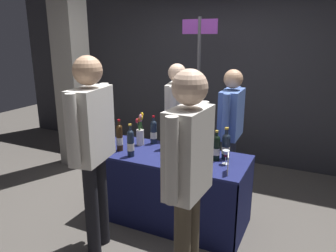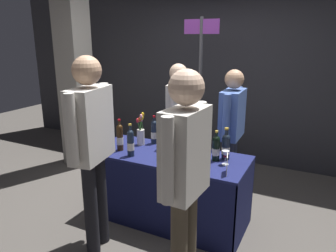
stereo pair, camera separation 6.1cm
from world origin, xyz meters
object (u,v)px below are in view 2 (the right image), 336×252
(tasting_table, at_px, (168,175))
(wine_glass_near_vendor, at_px, (183,141))
(taster_foreground_right, at_px, (91,138))
(display_bottle_0, at_px, (120,137))
(wine_glass_near_taster, at_px, (226,155))
(vendor_presenter, at_px, (232,124))
(booth_signpost, at_px, (200,84))
(concrete_pillar, at_px, (74,56))
(wine_glass_mid, at_px, (193,149))
(featured_wine_bottle, at_px, (171,134))
(flower_vase, at_px, (141,133))

(tasting_table, relative_size, wine_glass_near_vendor, 10.66)
(taster_foreground_right, bearing_deg, display_bottle_0, 3.44)
(display_bottle_0, xyz_separation_m, wine_glass_near_taster, (1.11, 0.12, -0.05))
(vendor_presenter, relative_size, booth_signpost, 0.73)
(display_bottle_0, xyz_separation_m, booth_signpost, (0.38, 1.30, 0.42))
(concrete_pillar, xyz_separation_m, taster_foreground_right, (1.58, -1.57, -0.55))
(display_bottle_0, relative_size, wine_glass_mid, 2.72)
(vendor_presenter, xyz_separation_m, booth_signpost, (-0.57, 0.44, 0.37))
(featured_wine_bottle, bearing_deg, flower_vase, -163.53)
(display_bottle_0, xyz_separation_m, flower_vase, (0.10, 0.25, -0.01))
(featured_wine_bottle, distance_m, vendor_presenter, 0.73)
(featured_wine_bottle, bearing_deg, display_bottle_0, -140.91)
(wine_glass_mid, distance_m, taster_foreground_right, 1.02)
(featured_wine_bottle, bearing_deg, concrete_pillar, 161.85)
(wine_glass_near_vendor, bearing_deg, featured_wine_bottle, 158.81)
(wine_glass_near_vendor, bearing_deg, vendor_presenter, 57.98)
(featured_wine_bottle, xyz_separation_m, flower_vase, (-0.33, -0.10, -0.01))
(tasting_table, height_order, wine_glass_mid, wine_glass_mid)
(wine_glass_near_taster, distance_m, taster_foreground_right, 1.24)
(concrete_pillar, distance_m, flower_vase, 1.86)
(wine_glass_near_taster, distance_m, vendor_presenter, 0.76)
(wine_glass_near_vendor, distance_m, wine_glass_near_taster, 0.54)
(concrete_pillar, distance_m, wine_glass_mid, 2.49)
(tasting_table, relative_size, display_bottle_0, 4.81)
(tasting_table, height_order, booth_signpost, booth_signpost)
(display_bottle_0, xyz_separation_m, taster_foreground_right, (0.14, -0.60, 0.19))
(featured_wine_bottle, height_order, wine_glass_mid, featured_wine_bottle)
(wine_glass_near_taster, height_order, booth_signpost, booth_signpost)
(wine_glass_mid, bearing_deg, display_bottle_0, -168.29)
(featured_wine_bottle, distance_m, display_bottle_0, 0.55)
(display_bottle_0, distance_m, booth_signpost, 1.42)
(tasting_table, bearing_deg, wine_glass_mid, 8.33)
(tasting_table, distance_m, booth_signpost, 1.43)
(tasting_table, relative_size, vendor_presenter, 1.05)
(flower_vase, xyz_separation_m, taster_foreground_right, (0.04, -0.86, 0.20))
(wine_glass_near_vendor, distance_m, flower_vase, 0.50)
(taster_foreground_right, bearing_deg, vendor_presenter, -38.73)
(concrete_pillar, height_order, flower_vase, concrete_pillar)
(taster_foreground_right, bearing_deg, featured_wine_bottle, -26.47)
(display_bottle_0, height_order, booth_signpost, booth_signpost)
(display_bottle_0, bearing_deg, featured_wine_bottle, 39.09)
(tasting_table, height_order, featured_wine_bottle, featured_wine_bottle)
(featured_wine_bottle, relative_size, booth_signpost, 0.16)
(tasting_table, bearing_deg, taster_foreground_right, -116.85)
(wine_glass_mid, distance_m, booth_signpost, 1.29)
(display_bottle_0, bearing_deg, flower_vase, 67.98)
(vendor_presenter, distance_m, taster_foreground_right, 1.68)
(wine_glass_near_taster, bearing_deg, wine_glass_near_vendor, 162.35)
(booth_signpost, bearing_deg, wine_glass_mid, -71.38)
(concrete_pillar, xyz_separation_m, display_bottle_0, (1.45, -0.96, -0.74))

